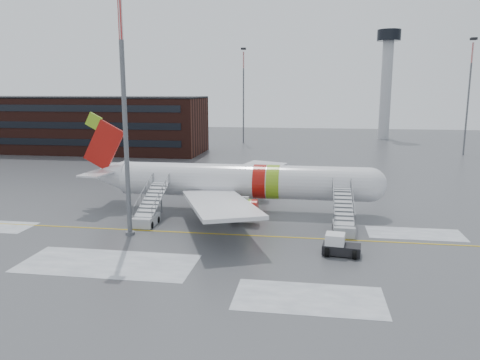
% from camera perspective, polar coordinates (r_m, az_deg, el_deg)
% --- Properties ---
extents(ground, '(260.00, 260.00, 0.00)m').
position_cam_1_polar(ground, '(46.64, -3.88, -6.16)').
color(ground, '#494C4F').
rests_on(ground, ground).
extents(airliner, '(35.03, 32.97, 11.18)m').
position_cam_1_polar(airliner, '(53.29, -0.68, -0.18)').
color(airliner, silver).
rests_on(airliner, ground).
extents(airstair_fwd, '(2.05, 7.70, 3.48)m').
position_cam_1_polar(airstair_fwd, '(46.88, 12.48, -4.95)').
color(airstair_fwd, '#A1A4A8').
rests_on(airstair_fwd, ground).
extents(airstair_aft, '(2.05, 7.70, 3.48)m').
position_cam_1_polar(airstair_aft, '(49.64, -11.10, -4.01)').
color(airstair_aft, '#B5B7BC').
rests_on(airstair_aft, ground).
extents(pushback_tug, '(3.32, 2.66, 1.79)m').
position_cam_1_polar(pushback_tug, '(40.60, 11.99, -7.83)').
color(pushback_tug, black).
rests_on(pushback_tug, ground).
extents(light_mast_near, '(1.20, 1.20, 22.84)m').
position_cam_1_polar(light_mast_near, '(44.45, -13.91, 8.32)').
color(light_mast_near, '#595B60').
rests_on(light_mast_near, ground).
extents(terminal_building, '(62.00, 16.11, 12.30)m').
position_cam_1_polar(terminal_building, '(112.99, -20.43, 6.43)').
color(terminal_building, '#3F1E16').
rests_on(terminal_building, ground).
extents(control_tower, '(6.40, 6.40, 30.00)m').
position_cam_1_polar(control_tower, '(140.03, 17.47, 12.49)').
color(control_tower, '#B2B5BA').
rests_on(control_tower, ground).
extents(light_mast_far_ne, '(1.20, 1.20, 24.25)m').
position_cam_1_polar(light_mast_far_ne, '(110.26, 26.14, 9.90)').
color(light_mast_far_ne, '#595B60').
rests_on(light_mast_far_ne, ground).
extents(light_mast_far_n, '(1.20, 1.20, 24.25)m').
position_cam_1_polar(light_mast_far_n, '(122.80, 0.43, 10.98)').
color(light_mast_far_n, '#595B60').
rests_on(light_mast_far_n, ground).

